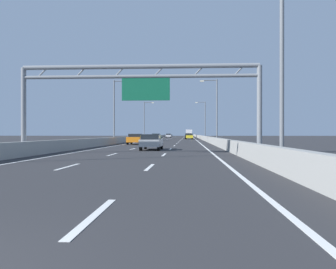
# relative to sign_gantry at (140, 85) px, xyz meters

# --- Properties ---
(ground_plane) EXTENTS (260.00, 260.00, 0.00)m
(ground_plane) POSITION_rel_sign_gantry_xyz_m (-0.06, 77.90, -4.87)
(ground_plane) COLOR #2D2D30
(lane_dash_left_1) EXTENTS (0.16, 3.00, 0.01)m
(lane_dash_left_1) POSITION_rel_sign_gantry_xyz_m (-1.86, -9.60, -4.87)
(lane_dash_left_1) COLOR white
(lane_dash_left_1) RESTS_ON ground_plane
(lane_dash_left_2) EXTENTS (0.16, 3.00, 0.01)m
(lane_dash_left_2) POSITION_rel_sign_gantry_xyz_m (-1.86, -0.60, -4.87)
(lane_dash_left_2) COLOR white
(lane_dash_left_2) RESTS_ON ground_plane
(lane_dash_left_3) EXTENTS (0.16, 3.00, 0.01)m
(lane_dash_left_3) POSITION_rel_sign_gantry_xyz_m (-1.86, 8.40, -4.87)
(lane_dash_left_3) COLOR white
(lane_dash_left_3) RESTS_ON ground_plane
(lane_dash_left_4) EXTENTS (0.16, 3.00, 0.01)m
(lane_dash_left_4) POSITION_rel_sign_gantry_xyz_m (-1.86, 17.40, -4.87)
(lane_dash_left_4) COLOR white
(lane_dash_left_4) RESTS_ON ground_plane
(lane_dash_left_5) EXTENTS (0.16, 3.00, 0.01)m
(lane_dash_left_5) POSITION_rel_sign_gantry_xyz_m (-1.86, 26.40, -4.87)
(lane_dash_left_5) COLOR white
(lane_dash_left_5) RESTS_ON ground_plane
(lane_dash_left_6) EXTENTS (0.16, 3.00, 0.01)m
(lane_dash_left_6) POSITION_rel_sign_gantry_xyz_m (-1.86, 35.40, -4.87)
(lane_dash_left_6) COLOR white
(lane_dash_left_6) RESTS_ON ground_plane
(lane_dash_left_7) EXTENTS (0.16, 3.00, 0.01)m
(lane_dash_left_7) POSITION_rel_sign_gantry_xyz_m (-1.86, 44.40, -4.87)
(lane_dash_left_7) COLOR white
(lane_dash_left_7) RESTS_ON ground_plane
(lane_dash_left_8) EXTENTS (0.16, 3.00, 0.01)m
(lane_dash_left_8) POSITION_rel_sign_gantry_xyz_m (-1.86, 53.40, -4.87)
(lane_dash_left_8) COLOR white
(lane_dash_left_8) RESTS_ON ground_plane
(lane_dash_left_9) EXTENTS (0.16, 3.00, 0.01)m
(lane_dash_left_9) POSITION_rel_sign_gantry_xyz_m (-1.86, 62.40, -4.87)
(lane_dash_left_9) COLOR white
(lane_dash_left_9) RESTS_ON ground_plane
(lane_dash_left_10) EXTENTS (0.16, 3.00, 0.01)m
(lane_dash_left_10) POSITION_rel_sign_gantry_xyz_m (-1.86, 71.40, -4.87)
(lane_dash_left_10) COLOR white
(lane_dash_left_10) RESTS_ON ground_plane
(lane_dash_left_11) EXTENTS (0.16, 3.00, 0.01)m
(lane_dash_left_11) POSITION_rel_sign_gantry_xyz_m (-1.86, 80.40, -4.87)
(lane_dash_left_11) COLOR white
(lane_dash_left_11) RESTS_ON ground_plane
(lane_dash_left_12) EXTENTS (0.16, 3.00, 0.01)m
(lane_dash_left_12) POSITION_rel_sign_gantry_xyz_m (-1.86, 89.40, -4.87)
(lane_dash_left_12) COLOR white
(lane_dash_left_12) RESTS_ON ground_plane
(lane_dash_left_13) EXTENTS (0.16, 3.00, 0.01)m
(lane_dash_left_13) POSITION_rel_sign_gantry_xyz_m (-1.86, 98.40, -4.87)
(lane_dash_left_13) COLOR white
(lane_dash_left_13) RESTS_ON ground_plane
(lane_dash_left_14) EXTENTS (0.16, 3.00, 0.01)m
(lane_dash_left_14) POSITION_rel_sign_gantry_xyz_m (-1.86, 107.40, -4.87)
(lane_dash_left_14) COLOR white
(lane_dash_left_14) RESTS_ON ground_plane
(lane_dash_left_15) EXTENTS (0.16, 3.00, 0.01)m
(lane_dash_left_15) POSITION_rel_sign_gantry_xyz_m (-1.86, 116.40, -4.87)
(lane_dash_left_15) COLOR white
(lane_dash_left_15) RESTS_ON ground_plane
(lane_dash_left_16) EXTENTS (0.16, 3.00, 0.01)m
(lane_dash_left_16) POSITION_rel_sign_gantry_xyz_m (-1.86, 125.40, -4.87)
(lane_dash_left_16) COLOR white
(lane_dash_left_16) RESTS_ON ground_plane
(lane_dash_left_17) EXTENTS (0.16, 3.00, 0.01)m
(lane_dash_left_17) POSITION_rel_sign_gantry_xyz_m (-1.86, 134.40, -4.87)
(lane_dash_left_17) COLOR white
(lane_dash_left_17) RESTS_ON ground_plane
(lane_dash_right_0) EXTENTS (0.16, 3.00, 0.01)m
(lane_dash_right_0) POSITION_rel_sign_gantry_xyz_m (1.74, -18.60, -4.87)
(lane_dash_right_0) COLOR white
(lane_dash_right_0) RESTS_ON ground_plane
(lane_dash_right_1) EXTENTS (0.16, 3.00, 0.01)m
(lane_dash_right_1) POSITION_rel_sign_gantry_xyz_m (1.74, -9.60, -4.87)
(lane_dash_right_1) COLOR white
(lane_dash_right_1) RESTS_ON ground_plane
(lane_dash_right_2) EXTENTS (0.16, 3.00, 0.01)m
(lane_dash_right_2) POSITION_rel_sign_gantry_xyz_m (1.74, -0.60, -4.87)
(lane_dash_right_2) COLOR white
(lane_dash_right_2) RESTS_ON ground_plane
(lane_dash_right_3) EXTENTS (0.16, 3.00, 0.01)m
(lane_dash_right_3) POSITION_rel_sign_gantry_xyz_m (1.74, 8.40, -4.87)
(lane_dash_right_3) COLOR white
(lane_dash_right_3) RESTS_ON ground_plane
(lane_dash_right_4) EXTENTS (0.16, 3.00, 0.01)m
(lane_dash_right_4) POSITION_rel_sign_gantry_xyz_m (1.74, 17.40, -4.87)
(lane_dash_right_4) COLOR white
(lane_dash_right_4) RESTS_ON ground_plane
(lane_dash_right_5) EXTENTS (0.16, 3.00, 0.01)m
(lane_dash_right_5) POSITION_rel_sign_gantry_xyz_m (1.74, 26.40, -4.87)
(lane_dash_right_5) COLOR white
(lane_dash_right_5) RESTS_ON ground_plane
(lane_dash_right_6) EXTENTS (0.16, 3.00, 0.01)m
(lane_dash_right_6) POSITION_rel_sign_gantry_xyz_m (1.74, 35.40, -4.87)
(lane_dash_right_6) COLOR white
(lane_dash_right_6) RESTS_ON ground_plane
(lane_dash_right_7) EXTENTS (0.16, 3.00, 0.01)m
(lane_dash_right_7) POSITION_rel_sign_gantry_xyz_m (1.74, 44.40, -4.87)
(lane_dash_right_7) COLOR white
(lane_dash_right_7) RESTS_ON ground_plane
(lane_dash_right_8) EXTENTS (0.16, 3.00, 0.01)m
(lane_dash_right_8) POSITION_rel_sign_gantry_xyz_m (1.74, 53.40, -4.87)
(lane_dash_right_8) COLOR white
(lane_dash_right_8) RESTS_ON ground_plane
(lane_dash_right_9) EXTENTS (0.16, 3.00, 0.01)m
(lane_dash_right_9) POSITION_rel_sign_gantry_xyz_m (1.74, 62.40, -4.87)
(lane_dash_right_9) COLOR white
(lane_dash_right_9) RESTS_ON ground_plane
(lane_dash_right_10) EXTENTS (0.16, 3.00, 0.01)m
(lane_dash_right_10) POSITION_rel_sign_gantry_xyz_m (1.74, 71.40, -4.87)
(lane_dash_right_10) COLOR white
(lane_dash_right_10) RESTS_ON ground_plane
(lane_dash_right_11) EXTENTS (0.16, 3.00, 0.01)m
(lane_dash_right_11) POSITION_rel_sign_gantry_xyz_m (1.74, 80.40, -4.87)
(lane_dash_right_11) COLOR white
(lane_dash_right_11) RESTS_ON ground_plane
(lane_dash_right_12) EXTENTS (0.16, 3.00, 0.01)m
(lane_dash_right_12) POSITION_rel_sign_gantry_xyz_m (1.74, 89.40, -4.87)
(lane_dash_right_12) COLOR white
(lane_dash_right_12) RESTS_ON ground_plane
(lane_dash_right_13) EXTENTS (0.16, 3.00, 0.01)m
(lane_dash_right_13) POSITION_rel_sign_gantry_xyz_m (1.74, 98.40, -4.87)
(lane_dash_right_13) COLOR white
(lane_dash_right_13) RESTS_ON ground_plane
(lane_dash_right_14) EXTENTS (0.16, 3.00, 0.01)m
(lane_dash_right_14) POSITION_rel_sign_gantry_xyz_m (1.74, 107.40, -4.87)
(lane_dash_right_14) COLOR white
(lane_dash_right_14) RESTS_ON ground_plane
(lane_dash_right_15) EXTENTS (0.16, 3.00, 0.01)m
(lane_dash_right_15) POSITION_rel_sign_gantry_xyz_m (1.74, 116.40, -4.87)
(lane_dash_right_15) COLOR white
(lane_dash_right_15) RESTS_ON ground_plane
(lane_dash_right_16) EXTENTS (0.16, 3.00, 0.01)m
(lane_dash_right_16) POSITION_rel_sign_gantry_xyz_m (1.74, 125.40, -4.87)
(lane_dash_right_16) COLOR white
(lane_dash_right_16) RESTS_ON ground_plane
(lane_dash_right_17) EXTENTS (0.16, 3.00, 0.01)m
(lane_dash_right_17) POSITION_rel_sign_gantry_xyz_m (1.74, 134.40, -4.87)
(lane_dash_right_17) COLOR white
(lane_dash_right_17) RESTS_ON ground_plane
(edge_line_left) EXTENTS (0.16, 176.00, 0.01)m
(edge_line_left) POSITION_rel_sign_gantry_xyz_m (-5.31, 65.90, -4.87)
(edge_line_left) COLOR white
(edge_line_left) RESTS_ON ground_plane
(edge_line_right) EXTENTS (0.16, 176.00, 0.01)m
(edge_line_right) POSITION_rel_sign_gantry_xyz_m (5.19, 65.90, -4.87)
(edge_line_right) COLOR white
(edge_line_right) RESTS_ON ground_plane
(barrier_left) EXTENTS (0.45, 220.00, 0.95)m
(barrier_left) POSITION_rel_sign_gantry_xyz_m (-6.96, 87.90, -4.40)
(barrier_left) COLOR #9E9E99
(barrier_left) RESTS_ON ground_plane
(barrier_right) EXTENTS (0.45, 220.00, 0.95)m
(barrier_right) POSITION_rel_sign_gantry_xyz_m (6.84, 87.90, -4.40)
(barrier_right) COLOR #9E9E99
(barrier_right) RESTS_ON ground_plane
(sign_gantry) EXTENTS (17.16, 0.36, 6.36)m
(sign_gantry) POSITION_rel_sign_gantry_xyz_m (0.00, 0.00, 0.00)
(sign_gantry) COLOR gray
(sign_gantry) RESTS_ON ground_plane
(streetlamp_right_near) EXTENTS (2.58, 0.28, 9.50)m
(streetlamp_right_near) POSITION_rel_sign_gantry_xyz_m (7.41, -8.51, 0.52)
(streetlamp_right_near) COLOR slate
(streetlamp_right_near) RESTS_ON ground_plane
(streetlamp_left_mid) EXTENTS (2.58, 0.28, 9.50)m
(streetlamp_left_mid) POSITION_rel_sign_gantry_xyz_m (-7.52, 27.71, 0.52)
(streetlamp_left_mid) COLOR slate
(streetlamp_left_mid) RESTS_ON ground_plane
(streetlamp_right_mid) EXTENTS (2.58, 0.28, 9.50)m
(streetlamp_right_mid) POSITION_rel_sign_gantry_xyz_m (7.41, 27.71, 0.52)
(streetlamp_right_mid) COLOR slate
(streetlamp_right_mid) RESTS_ON ground_plane
(streetlamp_left_far) EXTENTS (2.58, 0.28, 9.50)m
(streetlamp_left_far) POSITION_rel_sign_gantry_xyz_m (-7.52, 63.94, 0.52)
(streetlamp_left_far) COLOR slate
(streetlamp_left_far) RESTS_ON ground_plane
(streetlamp_right_far) EXTENTS (2.58, 0.28, 9.50)m
(streetlamp_right_far) POSITION_rel_sign_gantry_xyz_m (7.41, 63.94, 0.52)
(streetlamp_right_far) COLOR slate
(streetlamp_right_far) RESTS_ON ground_plane
(green_car) EXTENTS (1.89, 4.14, 1.45)m
(green_car) POSITION_rel_sign_gantry_xyz_m (-3.44, 50.42, -4.13)
(green_car) COLOR #1E7A38
(green_car) RESTS_ON ground_plane
(silver_car) EXTENTS (1.75, 4.43, 1.40)m
(silver_car) POSITION_rel_sign_gantry_xyz_m (0.12, 6.58, -4.14)
(silver_car) COLOR #A8ADB2
(silver_car) RESTS_ON ground_plane
(black_car) EXTENTS (1.89, 4.58, 1.54)m
(black_car) POSITION_rel_sign_gantry_xyz_m (3.43, 72.32, -4.09)
(black_car) COLOR black
(black_car) RESTS_ON ground_plane
(white_car) EXTENTS (1.89, 4.39, 1.44)m
(white_car) POSITION_rel_sign_gantry_xyz_m (-3.88, 105.28, -4.13)
(white_car) COLOR silver
(white_car) RESTS_ON ground_plane
(orange_car) EXTENTS (1.79, 4.16, 1.42)m
(orange_car) POSITION_rel_sign_gantry_xyz_m (-3.72, 22.25, -4.13)
(orange_car) COLOR orange
(orange_car) RESTS_ON ground_plane
(yellow_car) EXTENTS (1.79, 4.22, 1.49)m
(yellow_car) POSITION_rel_sign_gantry_xyz_m (3.71, 65.34, -4.10)
(yellow_car) COLOR yellow
(yellow_car) RESTS_ON ground_plane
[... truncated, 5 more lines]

